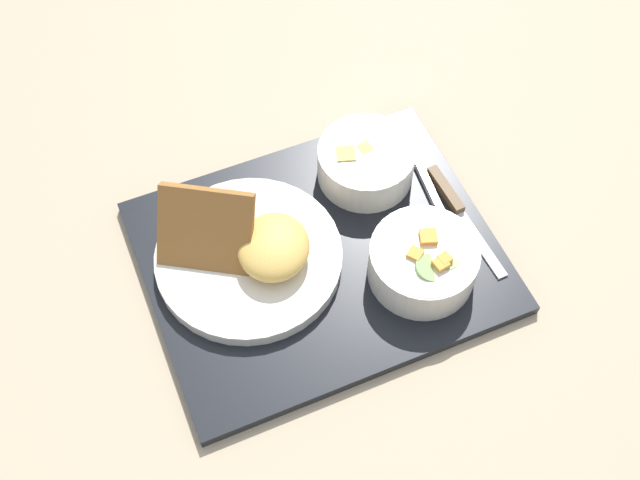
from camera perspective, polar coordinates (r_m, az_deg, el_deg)
The scene contains 7 objects.
ground_plane at distance 0.96m, azimuth 0.00°, elevation -1.41°, with size 4.00×4.00×0.00m, color tan.
serving_tray at distance 0.95m, azimuth 0.00°, elevation -1.19°, with size 0.41×0.34×0.01m.
bowl_salad at distance 0.92m, azimuth 7.36°, elevation -1.48°, with size 0.12×0.12×0.06m.
bowl_soup at distance 0.99m, azimuth 3.27°, elevation 5.63°, with size 0.12×0.12×0.05m.
plate_main at distance 0.93m, azimuth -5.08°, elevation -0.87°, with size 0.22×0.22×0.10m.
knife at distance 0.99m, azimuth 9.53°, elevation 2.58°, with size 0.02×0.17×0.01m.
spoon at distance 0.98m, azimuth 8.57°, elevation 2.03°, with size 0.04×0.16×0.01m.
Camera 1 is at (0.20, 0.45, 0.82)m, focal length 45.00 mm.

